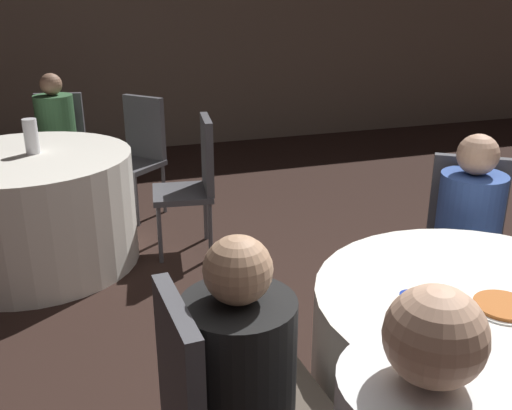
{
  "coord_description": "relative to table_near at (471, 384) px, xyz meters",
  "views": [
    {
      "loc": [
        -1.27,
        -1.49,
        1.74
      ],
      "look_at": [
        -0.52,
        0.75,
        0.85
      ],
      "focal_mm": 40.0,
      "sensor_mm": 36.0,
      "label": 1
    }
  ],
  "objects": [
    {
      "name": "person_black_shirt",
      "position": [
        -0.84,
        -0.05,
        0.2
      ],
      "size": [
        0.51,
        0.35,
        1.12
      ],
      "rotation": [
        0.0,
        0.0,
        -1.52
      ],
      "color": "#4C4238",
      "rests_on": "ground_plane"
    },
    {
      "name": "chair_near_northeast",
      "position": [
        0.58,
        0.83,
        0.18
      ],
      "size": [
        0.56,
        0.56,
        0.95
      ],
      "rotation": [
        0.0,
        0.0,
        -3.75
      ],
      "color": "#47474C",
      "rests_on": "ground_plane"
    },
    {
      "name": "person_green_jacket",
      "position": [
        -1.42,
        3.31,
        0.19
      ],
      "size": [
        0.35,
        0.49,
        1.14
      ],
      "rotation": [
        0.0,
        0.0,
        -3.34
      ],
      "color": "#282828",
      "rests_on": "ground_plane"
    },
    {
      "name": "table_far",
      "position": [
        -1.6,
        2.42,
        0.0
      ],
      "size": [
        1.34,
        1.34,
        0.75
      ],
      "color": "white",
      "rests_on": "ground_plane"
    },
    {
      "name": "chair_far_east",
      "position": [
        -0.52,
        2.26,
        0.18
      ],
      "size": [
        0.46,
        0.45,
        0.95
      ],
      "rotation": [
        0.0,
        0.0,
        1.43
      ],
      "color": "#47474C",
      "rests_on": "ground_plane"
    },
    {
      "name": "soda_can_blue",
      "position": [
        -0.38,
        -0.09,
        0.44
      ],
      "size": [
        0.07,
        0.07,
        0.12
      ],
      "color": "#1E38A5",
      "rests_on": "table_near"
    },
    {
      "name": "wall_back",
      "position": [
        -0.04,
        5.21,
        1.03
      ],
      "size": [
        16.0,
        0.06,
        2.8
      ],
      "color": "#7A6B5B",
      "rests_on": "ground_plane"
    },
    {
      "name": "person_blue_shirt",
      "position": [
        0.48,
        0.69,
        0.18
      ],
      "size": [
        0.44,
        0.47,
        1.11
      ],
      "rotation": [
        0.0,
        0.0,
        -3.75
      ],
      "color": "#282828",
      "rests_on": "ground_plane"
    },
    {
      "name": "table_near",
      "position": [
        0.0,
        0.0,
        0.0
      ],
      "size": [
        1.19,
        1.19,
        0.75
      ],
      "color": "white",
      "rests_on": "ground_plane"
    },
    {
      "name": "pizza_plate_near",
      "position": [
        -0.0,
        -0.09,
        0.38
      ],
      "size": [
        0.22,
        0.22,
        0.02
      ],
      "color": "white",
      "rests_on": "table_near"
    },
    {
      "name": "chair_far_northeast",
      "position": [
        -0.79,
        3.14,
        0.18
      ],
      "size": [
        0.56,
        0.56,
        0.95
      ],
      "rotation": [
        0.0,
        0.0,
        -3.98
      ],
      "color": "#47474C",
      "rests_on": "ground_plane"
    },
    {
      "name": "bottle_far",
      "position": [
        -1.54,
        2.46,
        0.49
      ],
      "size": [
        0.09,
        0.09,
        0.23
      ],
      "color": "white",
      "rests_on": "table_far"
    },
    {
      "name": "chair_far_north",
      "position": [
        -1.38,
        3.48,
        0.18
      ],
      "size": [
        0.47,
        0.47,
        0.95
      ],
      "rotation": [
        0.0,
        0.0,
        -3.34
      ],
      "color": "#47474C",
      "rests_on": "ground_plane"
    }
  ]
}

